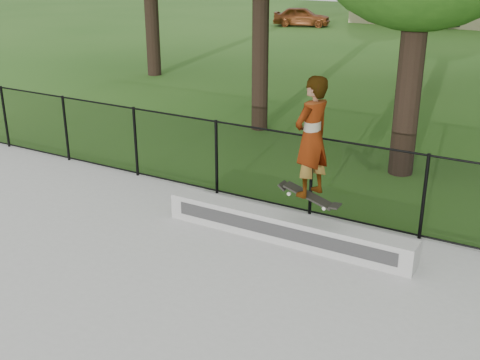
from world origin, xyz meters
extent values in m
cube|color=#A8A8A3|center=(2.08, 4.70, 0.29)|extent=(4.33, 0.40, 0.45)
imported|color=brown|center=(-9.85, 31.70, 0.59)|extent=(3.72, 2.33, 1.19)
imported|color=black|center=(-1.48, 35.39, 0.52)|extent=(3.09, 2.15, 1.05)
cube|color=black|center=(2.50, 4.64, 0.98)|extent=(0.81, 0.23, 0.27)
imported|color=#C2E7FF|center=(2.50, 4.64, 1.94)|extent=(0.63, 0.79, 1.88)
cylinder|color=black|center=(-6.00, 5.90, 0.81)|extent=(0.06, 0.06, 1.50)
cylinder|color=black|center=(-4.00, 5.90, 0.81)|extent=(0.06, 0.06, 1.50)
cylinder|color=black|center=(-2.00, 5.90, 0.81)|extent=(0.06, 0.06, 1.50)
cylinder|color=black|center=(0.00, 5.90, 0.81)|extent=(0.06, 0.06, 1.50)
cylinder|color=black|center=(2.00, 5.90, 0.81)|extent=(0.06, 0.06, 1.50)
cylinder|color=black|center=(4.00, 5.90, 0.81)|extent=(0.06, 0.06, 1.50)
cylinder|color=black|center=(0.00, 5.90, 1.53)|extent=(16.00, 0.04, 0.04)
cylinder|color=black|center=(0.00, 5.90, 0.11)|extent=(16.00, 0.04, 0.04)
cube|color=black|center=(0.00, 5.90, 0.81)|extent=(16.00, 0.01, 1.50)
cylinder|color=black|center=(-1.50, 10.50, 2.41)|extent=(0.44, 0.44, 4.82)
cylinder|color=black|center=(-8.50, 15.00, 2.62)|extent=(0.44, 0.44, 5.23)
cylinder|color=black|center=(0.50, 18.00, 2.64)|extent=(0.44, 0.44, 5.28)
cylinder|color=black|center=(2.80, 9.00, 2.09)|extent=(0.44, 0.44, 4.17)
camera|label=1|loc=(5.89, -3.45, 4.63)|focal=45.00mm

